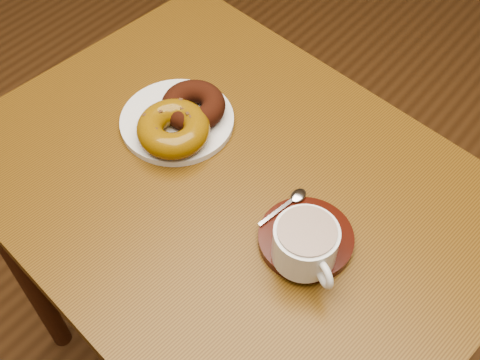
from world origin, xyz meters
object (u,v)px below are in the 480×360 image
Objects in this scene: saucer at (306,239)px; coffee_cup at (306,244)px; cafe_table at (232,225)px; donut_plate at (177,121)px.

saucer is 1.22× the size of coffee_cup.
coffee_cup is at bearing -9.03° from cafe_table.
saucer is (0.32, -0.06, 0.00)m from donut_plate.
coffee_cup is at bearing -14.12° from donut_plate.
coffee_cup reaches higher than saucer.
cafe_table is at bearing -167.23° from coffee_cup.
coffee_cup is (0.02, -0.03, 0.04)m from saucer.
donut_plate is 1.39× the size of saucer.
donut_plate is at bearing 170.32° from saucer.
saucer is (0.16, -0.02, 0.14)m from cafe_table.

